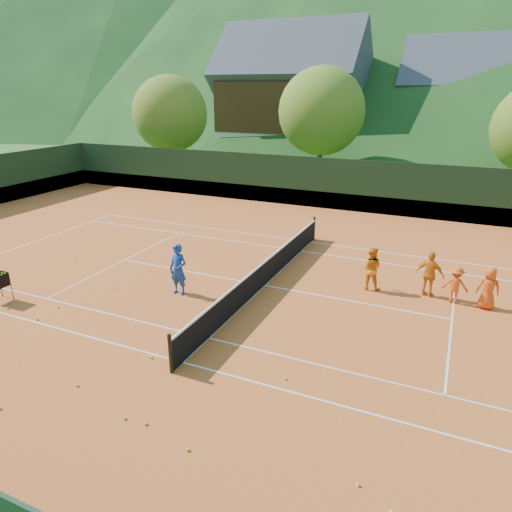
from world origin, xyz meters
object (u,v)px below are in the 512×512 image
at_px(tennis_net, 264,273).
at_px(chalet_mid, 471,109).
at_px(student_c, 488,288).
at_px(student_b, 430,274).
at_px(student_d, 455,285).
at_px(chalet_left, 292,101).
at_px(student_a, 371,268).
at_px(coach, 178,269).

bearing_deg(tennis_net, chalet_mid, 79.99).
bearing_deg(chalet_mid, student_c, -87.64).
relative_size(student_b, student_d, 1.25).
relative_size(tennis_net, chalet_mid, 0.95).
relative_size(student_d, chalet_left, 0.09).
relative_size(student_b, chalet_left, 0.12).
distance_m(student_a, chalet_left, 32.12).
bearing_deg(student_d, student_a, 2.68).
relative_size(student_a, chalet_mid, 0.12).
relative_size(student_c, chalet_left, 0.10).
bearing_deg(coach, chalet_left, 104.87).
relative_size(student_b, chalet_mid, 0.13).
bearing_deg(tennis_net, student_b, 15.35).
xyz_separation_m(coach, student_c, (9.80, 3.17, -0.20)).
height_order(student_d, chalet_mid, chalet_mid).
bearing_deg(chalet_mid, student_d, -89.37).
bearing_deg(student_b, tennis_net, 30.21).
distance_m(student_c, chalet_left, 33.89).
distance_m(student_b, tennis_net, 5.74).
height_order(student_b, tennis_net, student_b).
bearing_deg(student_a, chalet_left, -68.39).
xyz_separation_m(student_c, tennis_net, (-7.35, -1.30, -0.21)).
bearing_deg(student_a, chalet_mid, -97.94).
bearing_deg(student_b, student_d, -178.46).
height_order(student_a, chalet_mid, chalet_mid).
distance_m(student_a, tennis_net, 3.80).
height_order(coach, student_a, coach).
xyz_separation_m(tennis_net, chalet_mid, (6.00, 34.00, 4.47)).
xyz_separation_m(student_c, chalet_mid, (-1.35, 32.70, 4.26)).
bearing_deg(chalet_mid, student_a, -94.26).
bearing_deg(chalet_left, student_b, -61.41).
height_order(coach, student_c, coach).
bearing_deg(chalet_left, student_c, -58.85).
bearing_deg(student_a, coach, 24.09).
distance_m(coach, student_a, 6.79).
distance_m(student_d, chalet_left, 33.39).
distance_m(coach, student_d, 9.37).
bearing_deg(student_b, chalet_mid, -75.98).
bearing_deg(student_a, student_c, 176.43).
bearing_deg(student_d, chalet_left, -58.12).
height_order(coach, student_b, coach).
xyz_separation_m(tennis_net, chalet_left, (-10.00, 30.00, 5.13)).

